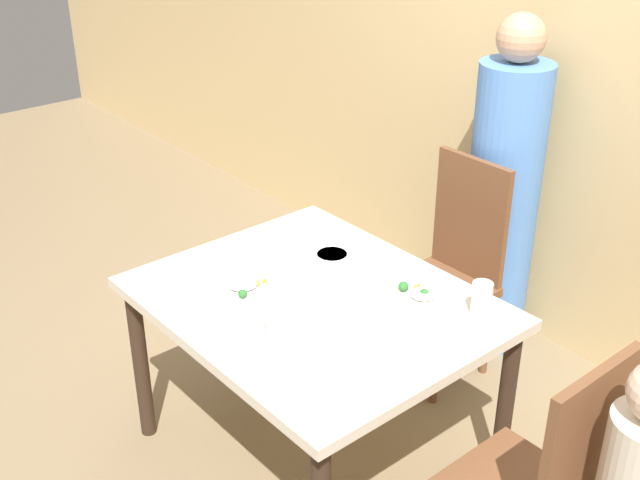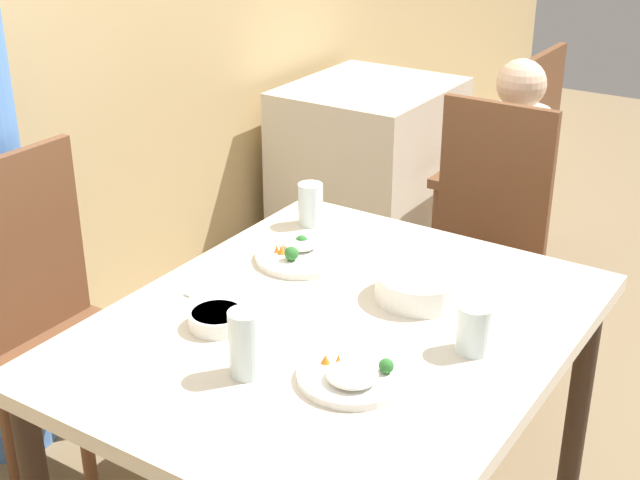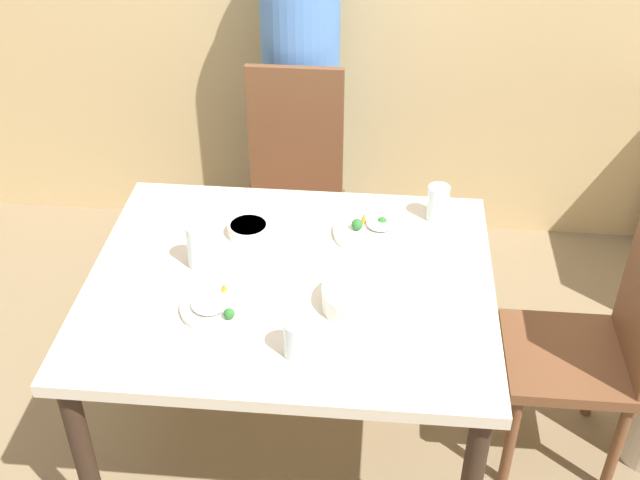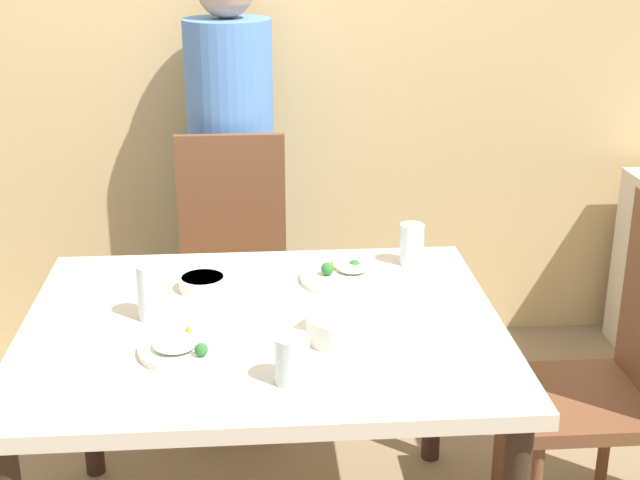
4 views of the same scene
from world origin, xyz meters
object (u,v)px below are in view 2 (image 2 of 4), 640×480
Objects in this scene: person_child at (508,223)px; chair_child_spot at (477,251)px; bowl_curry at (420,285)px; glass_water_tall at (246,343)px; plate_rice_adult at (301,254)px; chair_adult_spot at (61,320)px.

chair_child_spot is at bearing 180.00° from person_child.
bowl_curry is 1.47× the size of glass_water_tall.
glass_water_tall is at bearing -179.48° from person_child.
glass_water_tall is (-0.52, -0.21, 0.06)m from plate_rice_adult.
chair_child_spot is at bearing 0.63° from glass_water_tall.
chair_child_spot is at bearing -15.56° from plate_rice_adult.
chair_child_spot is 4.01× the size of plate_rice_adult.
person_child is at bearing -11.47° from plate_rice_adult.
plate_rice_adult is (-0.98, 0.20, 0.22)m from person_child.
chair_adult_spot is 1.53m from person_child.
person_child is 1.05m from bowl_curry.
glass_water_tall reaches higher than plate_rice_adult.
chair_adult_spot is at bearing -126.91° from chair_child_spot.
chair_adult_spot is 1.00× the size of chair_child_spot.
person_child reaches higher than bowl_curry.
bowl_curry is (-0.74, -0.16, 0.24)m from chair_child_spot.
chair_adult_spot is at bearing 119.33° from plate_rice_adult.
plate_rice_adult is (0.02, 0.36, -0.02)m from bowl_curry.
person_child reaches higher than glass_water_tall.
bowl_curry is 0.36m from plate_rice_adult.
chair_child_spot is 0.90× the size of person_child.
person_child is at bearing 90.00° from chair_child_spot.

